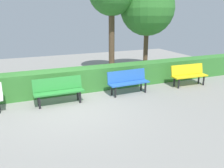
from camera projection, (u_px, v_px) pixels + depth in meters
ground_plane at (71, 108)px, 7.46m from camera, size 19.90×19.90×0.00m
bench_yellow at (189, 74)px, 9.70m from camera, size 1.54×0.53×0.86m
bench_blue at (128, 81)px, 8.73m from camera, size 1.58×0.53×0.86m
bench_green at (59, 89)px, 7.74m from camera, size 1.61×0.47×0.86m
hedge_row at (90, 79)px, 9.16m from camera, size 15.90×0.75×0.88m
tree_near at (147, 8)px, 11.39m from camera, size 2.63×2.63×4.42m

